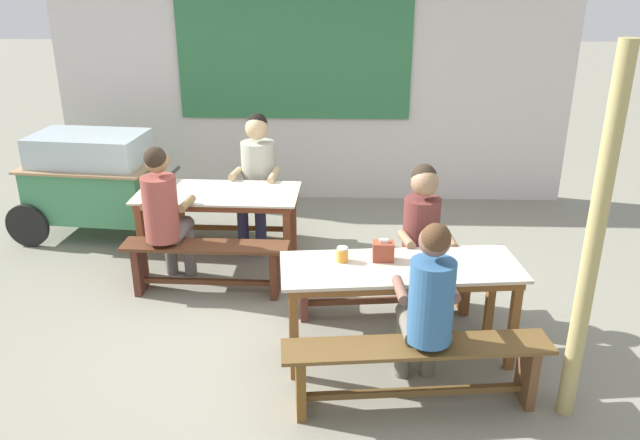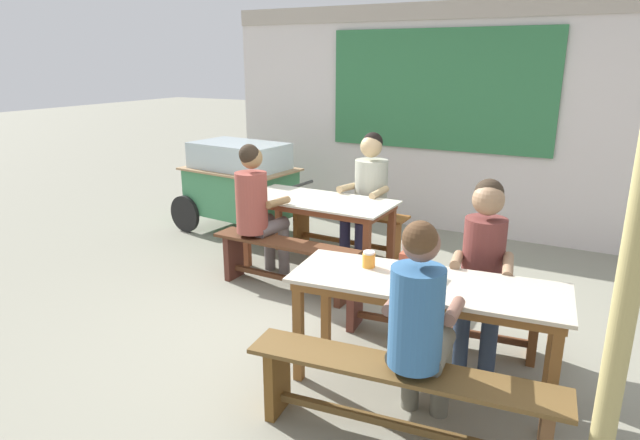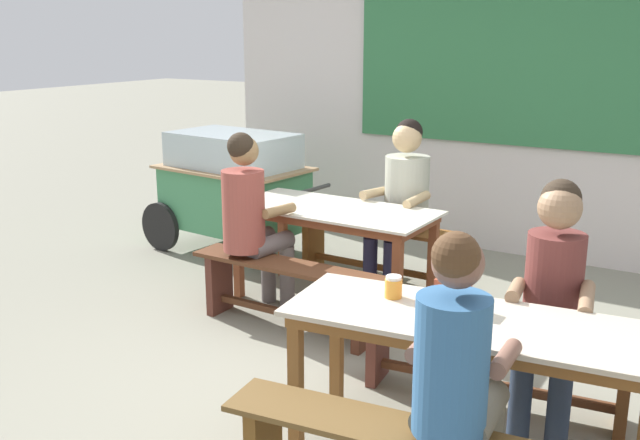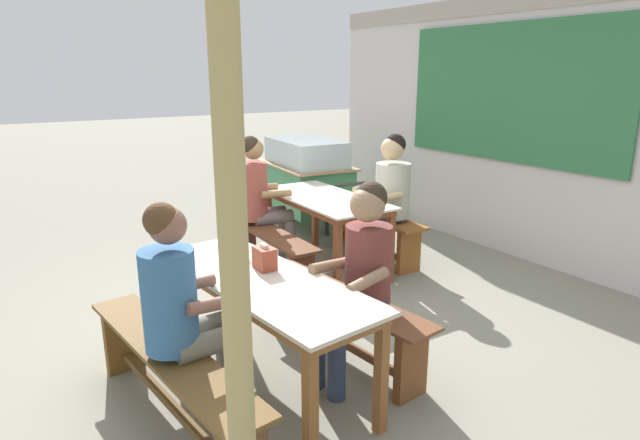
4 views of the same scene
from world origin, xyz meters
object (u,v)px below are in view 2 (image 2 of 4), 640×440
Objects in this scene: person_right_near_table at (483,259)px; tissue_box at (412,263)px; person_left_back_turned at (257,205)px; bench_near_back at (440,305)px; wooden_support_post at (630,280)px; condiment_jar at (369,259)px; person_near_front at (419,320)px; bench_near_front at (400,393)px; dining_table_far at (318,207)px; food_cart at (240,181)px; bench_far_front at (285,258)px; person_center_facing at (368,187)px; bench_far_back at (346,224)px; dining_table_near at (426,293)px.

person_right_near_table is 0.59m from tissue_box.
person_left_back_turned reaches higher than person_right_near_table.
wooden_support_post is (1.11, -1.23, 0.88)m from bench_near_back.
condiment_jar is at bearing -30.87° from person_left_back_turned.
person_near_front reaches higher than bench_near_back.
bench_near_front is 1.36× the size of person_right_near_table.
dining_table_far is 2.03m from tissue_box.
food_cart is (-3.10, 2.77, 0.32)m from bench_near_front.
person_left_back_turned reaches higher than bench_far_front.
tissue_box reaches higher than dining_table_far.
bench_far_front is 3.16m from wooden_support_post.
bench_far_front is 1.95m from food_cart.
person_left_back_turned reaches higher than condiment_jar.
person_center_facing reaches higher than food_cart.
bench_near_back is 1.22m from bench_near_front.
bench_far_back and bench_near_back have the same top height.
bench_near_front is (0.07, -0.61, -0.34)m from dining_table_near.
food_cart is at bearing 144.52° from dining_table_near.
bench_far_back is 3.16m from bench_near_front.
person_near_front is at bearing -76.13° from dining_table_near.
bench_near_front is at bearing -97.55° from person_right_near_table.
dining_table_far is 0.87× the size of bench_near_front.
bench_far_front is at bearing -41.59° from food_cart.
person_near_front reaches higher than food_cart.
food_cart is 3.63m from person_right_near_table.
person_right_near_table is 0.98× the size of person_near_front.
person_near_front is at bearing -80.13° from bench_near_back.
dining_table_near is at bearing -7.55° from condiment_jar.
bench_near_back is at bearing 96.37° from bench_near_front.
person_right_near_table is 1.50m from wooden_support_post.
dining_table_near is at bearing -53.28° from bench_far_back.
person_center_facing is at bearing 130.42° from bench_near_back.
bench_near_back is at bearing 57.75° from condiment_jar.
condiment_jar is (1.17, -1.44, 0.13)m from dining_table_far.
person_left_back_turned is 1.02× the size of person_near_front.
dining_table_near reaches higher than bench_far_front.
bench_near_front is at bearing -83.63° from dining_table_near.
wooden_support_post reaches higher than person_left_back_turned.
person_right_near_table is 7.84× the size of tissue_box.
dining_table_far is at bearing -91.16° from bench_far_back.
condiment_jar is at bearing -141.73° from person_right_near_table.
dining_table_far is at bearing 152.57° from person_right_near_table.
dining_table_far is 1.09× the size of bench_far_back.
dining_table_near is at bearing -33.79° from tissue_box.
person_right_near_table is 0.96× the size of person_center_facing.
food_cart reaches higher than bench_near_back.
bench_near_back is 9.73× the size of tissue_box.
person_center_facing is 0.57× the size of wooden_support_post.
person_left_back_turned is (-0.37, -1.13, 0.44)m from bench_far_back.
wooden_support_post reaches higher than bench_far_back.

